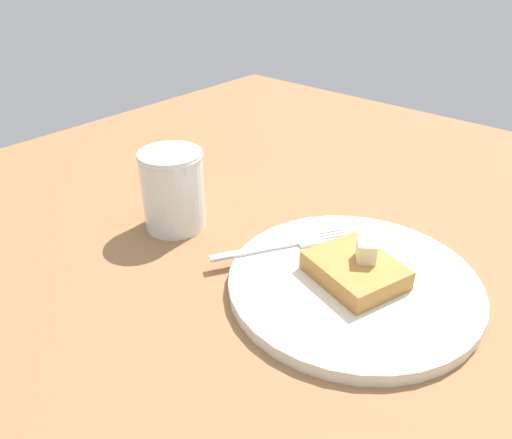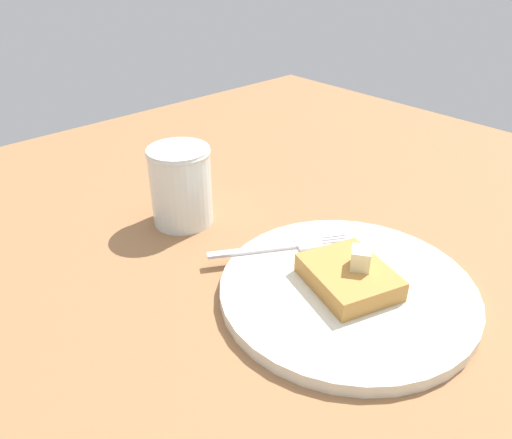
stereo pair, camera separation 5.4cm
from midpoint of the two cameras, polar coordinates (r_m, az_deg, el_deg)
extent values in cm
cube|color=#90623D|center=(54.25, 2.85, -7.25)|extent=(117.75, 117.75, 2.45)
cylinder|color=silver|center=(51.39, 8.11, -7.37)|extent=(25.39, 25.39, 1.32)
torus|color=#2C3731|center=(51.23, 8.13, -7.15)|extent=(25.39, 25.39, 0.80)
cube|color=#B47B39|center=(50.37, 8.25, -5.84)|extent=(9.60, 10.62, 2.09)
cube|color=beige|center=(49.58, 9.47, -3.70)|extent=(2.73, 2.68, 2.05)
cube|color=silver|center=(54.30, -3.02, -3.66)|extent=(9.08, 5.83, 0.36)
cube|color=silver|center=(56.02, 3.28, -2.48)|extent=(3.53, 3.31, 0.36)
cube|color=silver|center=(57.69, 5.76, -1.53)|extent=(2.92, 1.89, 0.36)
cube|color=silver|center=(57.27, 5.98, -1.81)|extent=(2.92, 1.89, 0.36)
cube|color=silver|center=(56.85, 6.20, -2.09)|extent=(2.92, 1.89, 0.36)
cube|color=silver|center=(56.44, 6.43, -2.37)|extent=(2.92, 1.89, 0.36)
cylinder|color=#56270C|center=(61.63, -11.78, 1.45)|extent=(6.80, 6.80, 5.37)
cylinder|color=silver|center=(60.63, -12.00, 3.24)|extent=(7.40, 7.40, 9.70)
torus|color=silver|center=(58.80, -12.45, 7.05)|extent=(7.60, 7.60, 0.50)
camera|label=1|loc=(0.03, -92.86, -1.69)|focal=35.00mm
camera|label=2|loc=(0.03, 87.14, 1.69)|focal=35.00mm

